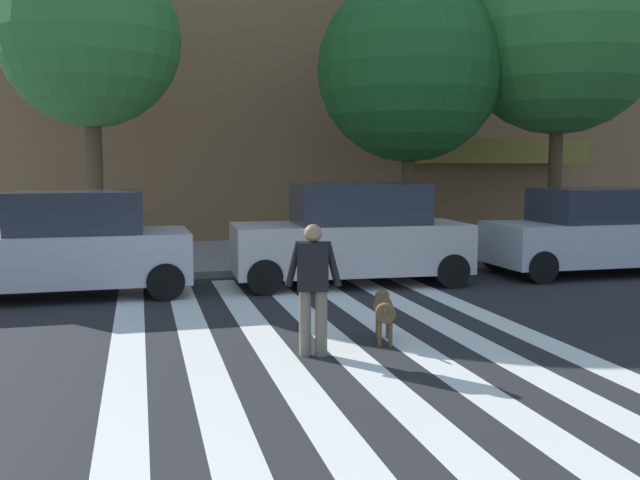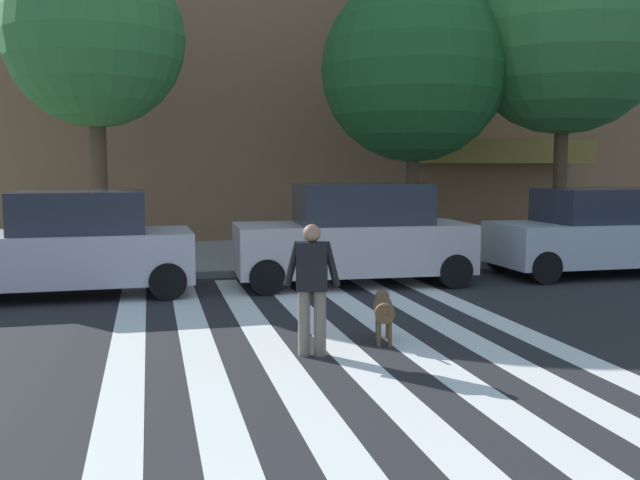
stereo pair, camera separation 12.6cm
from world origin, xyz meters
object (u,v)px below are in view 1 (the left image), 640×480
object	(u,v)px
parked_car_behind_first	(70,246)
street_tree_nearest	(90,38)
pedestrian_dog_walker	(313,282)
parked_car_fourth_in_line	(598,232)
parked_car_third_in_line	(352,236)
street_tree_middle	(410,70)
dog_on_leash	(384,309)
street_tree_further	(560,32)

from	to	relation	value
parked_car_behind_first	street_tree_nearest	world-z (taller)	street_tree_nearest
pedestrian_dog_walker	parked_car_behind_first	bearing A→B (deg)	123.22
parked_car_fourth_in_line	pedestrian_dog_walker	distance (m)	9.09
parked_car_third_in_line	street_tree_middle	xyz separation A→B (m)	(2.30, 2.93, 3.67)
pedestrian_dog_walker	dog_on_leash	world-z (taller)	pedestrian_dog_walker
street_tree_further	pedestrian_dog_walker	bearing A→B (deg)	-137.27
parked_car_behind_first	pedestrian_dog_walker	xyz separation A→B (m)	(3.28, -5.01, 0.02)
parked_car_fourth_in_line	street_tree_nearest	size ratio (longest dim) A/B	0.68
parked_car_behind_first	pedestrian_dog_walker	size ratio (longest dim) A/B	2.64
street_tree_nearest	dog_on_leash	bearing A→B (deg)	-62.25
parked_car_behind_first	street_tree_middle	size ratio (longest dim) A/B	0.65
parked_car_behind_first	parked_car_third_in_line	size ratio (longest dim) A/B	0.93
street_tree_middle	street_tree_further	world-z (taller)	street_tree_further
pedestrian_dog_walker	dog_on_leash	distance (m)	1.28
street_tree_further	parked_car_third_in_line	bearing A→B (deg)	-158.51
pedestrian_dog_walker	dog_on_leash	size ratio (longest dim) A/B	1.61
dog_on_leash	parked_car_fourth_in_line	bearing A→B (deg)	34.95
parked_car_behind_first	street_tree_nearest	xyz separation A→B (m)	(0.28, 3.22, 4.20)
street_tree_nearest	pedestrian_dog_walker	world-z (taller)	street_tree_nearest
street_tree_nearest	street_tree_further	xyz separation A→B (m)	(10.95, -0.89, 0.46)
street_tree_nearest	dog_on_leash	world-z (taller)	street_tree_nearest
street_tree_nearest	parked_car_third_in_line	bearing A→B (deg)	-32.76
dog_on_leash	pedestrian_dog_walker	bearing A→B (deg)	-156.72
street_tree_middle	pedestrian_dog_walker	world-z (taller)	street_tree_middle
parked_car_fourth_in_line	pedestrian_dog_walker	bearing A→B (deg)	-146.56
parked_car_behind_first	street_tree_further	bearing A→B (deg)	11.74
parked_car_fourth_in_line	street_tree_middle	world-z (taller)	street_tree_middle
parked_car_third_in_line	street_tree_nearest	world-z (taller)	street_tree_nearest
street_tree_further	pedestrian_dog_walker	world-z (taller)	street_tree_further
street_tree_middle	parked_car_behind_first	bearing A→B (deg)	-158.94
street_tree_nearest	street_tree_further	world-z (taller)	street_tree_further
parked_car_behind_first	parked_car_third_in_line	xyz separation A→B (m)	(5.29, -0.00, 0.05)
street_tree_nearest	parked_car_behind_first	bearing A→B (deg)	-94.95
street_tree_further	pedestrian_dog_walker	xyz separation A→B (m)	(-7.95, -7.34, -4.64)
parked_car_third_in_line	pedestrian_dog_walker	size ratio (longest dim) A/B	2.83
parked_car_fourth_in_line	street_tree_nearest	xyz separation A→B (m)	(-10.58, 3.22, 4.19)
parked_car_behind_first	street_tree_further	size ratio (longest dim) A/B	0.55
parked_car_behind_first	street_tree_middle	bearing A→B (deg)	21.06
street_tree_middle	dog_on_leash	xyz separation A→B (m)	(-3.22, -7.46, -4.18)
parked_car_fourth_in_line	street_tree_nearest	bearing A→B (deg)	163.06
street_tree_nearest	pedestrian_dog_walker	size ratio (longest dim) A/B	4.24
street_tree_further	parked_car_behind_first	bearing A→B (deg)	-168.26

